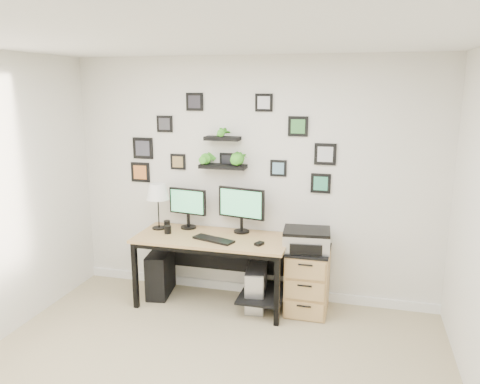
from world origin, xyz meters
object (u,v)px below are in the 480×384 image
(pc_tower_grey, at_px, (256,288))
(monitor_left, at_px, (188,205))
(mug, at_px, (168,230))
(pc_tower_black, at_px, (160,273))
(file_cabinet, at_px, (308,280))
(table_lamp, at_px, (158,193))
(monitor_right, at_px, (241,206))
(printer, at_px, (307,240))
(desk, at_px, (216,247))

(pc_tower_grey, bearing_deg, monitor_left, 166.87)
(mug, relative_size, pc_tower_black, 0.17)
(monitor_left, bearing_deg, file_cabinet, -5.31)
(pc_tower_black, distance_m, file_cabinet, 1.64)
(pc_tower_black, relative_size, file_cabinet, 0.73)
(table_lamp, distance_m, pc_tower_grey, 1.47)
(monitor_right, height_order, printer, monitor_right)
(file_cabinet, bearing_deg, pc_tower_grey, -172.91)
(monitor_left, xyz_separation_m, printer, (1.33, -0.15, -0.24))
(pc_tower_grey, bearing_deg, file_cabinet, 7.09)
(monitor_right, bearing_deg, desk, -140.74)
(printer, bearing_deg, file_cabinet, 43.06)
(table_lamp, bearing_deg, pc_tower_black, -71.28)
(monitor_right, xyz_separation_m, printer, (0.72, -0.15, -0.26))
(monitor_left, height_order, pc_tower_grey, monitor_left)
(monitor_left, xyz_separation_m, file_cabinet, (1.35, -0.13, -0.68))
(file_cabinet, xyz_separation_m, printer, (-0.02, -0.02, 0.44))
(table_lamp, relative_size, pc_tower_black, 1.03)
(pc_tower_black, relative_size, printer, 1.00)
(monitor_left, distance_m, file_cabinet, 1.51)
(desk, height_order, mug, mug)
(pc_tower_grey, xyz_separation_m, file_cabinet, (0.53, 0.07, 0.12))
(mug, distance_m, pc_tower_black, 0.57)
(mug, xyz_separation_m, pc_tower_black, (-0.15, 0.10, -0.55))
(monitor_right, distance_m, file_cabinet, 1.03)
(monitor_left, distance_m, mug, 0.35)
(desk, xyz_separation_m, pc_tower_black, (-0.68, 0.05, -0.38))
(monitor_left, relative_size, table_lamp, 0.89)
(mug, bearing_deg, pc_tower_grey, 2.49)
(file_cabinet, height_order, printer, printer)
(pc_tower_black, relative_size, pc_tower_grey, 1.07)
(monitor_right, bearing_deg, mug, -162.81)
(monitor_left, xyz_separation_m, pc_tower_grey, (0.82, -0.19, -0.79))
(printer, bearing_deg, pc_tower_black, 179.71)
(file_cabinet, bearing_deg, desk, -176.54)
(monitor_right, relative_size, printer, 1.06)
(printer, bearing_deg, desk, -177.69)
(pc_tower_grey, relative_size, file_cabinet, 0.69)
(monitor_left, distance_m, pc_tower_grey, 1.16)
(desk, xyz_separation_m, monitor_right, (0.22, 0.18, 0.41))
(pc_tower_black, bearing_deg, file_cabinet, -8.14)
(desk, height_order, monitor_left, monitor_left)
(desk, height_order, monitor_right, monitor_right)
(monitor_left, bearing_deg, printer, -6.26)
(monitor_right, xyz_separation_m, table_lamp, (-0.91, -0.09, 0.11))
(pc_tower_grey, bearing_deg, pc_tower_black, 177.23)
(mug, height_order, file_cabinet, mug)
(desk, xyz_separation_m, monitor_left, (-0.38, 0.18, 0.39))
(desk, distance_m, file_cabinet, 1.01)
(printer, bearing_deg, monitor_right, 168.57)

